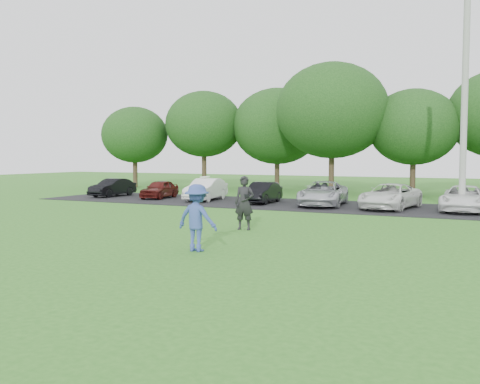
# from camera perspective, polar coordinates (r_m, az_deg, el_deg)

# --- Properties ---
(ground) EXTENTS (100.00, 100.00, 0.00)m
(ground) POSITION_cam_1_polar(r_m,az_deg,el_deg) (15.43, -5.69, -5.64)
(ground) COLOR #2C6B1E
(ground) RESTS_ON ground
(parking_lot) EXTENTS (32.00, 6.50, 0.03)m
(parking_lot) POSITION_cam_1_polar(r_m,az_deg,el_deg) (27.28, 8.72, -1.44)
(parking_lot) COLOR black
(parking_lot) RESTS_ON ground
(utility_pole) EXTENTS (0.28, 0.28, 9.67)m
(utility_pole) POSITION_cam_1_polar(r_m,az_deg,el_deg) (25.46, 22.83, 8.77)
(utility_pole) COLOR #A2A39D
(utility_pole) RESTS_ON ground
(frisbee_player) EXTENTS (1.18, 0.71, 2.02)m
(frisbee_player) POSITION_cam_1_polar(r_m,az_deg,el_deg) (14.30, -4.60, -2.75)
(frisbee_player) COLOR #354B97
(frisbee_player) RESTS_ON ground
(camera_bystander) EXTENTS (0.73, 0.54, 1.85)m
(camera_bystander) POSITION_cam_1_polar(r_m,az_deg,el_deg) (18.31, 0.47, -1.17)
(camera_bystander) COLOR black
(camera_bystander) RESTS_ON ground
(parked_cars) EXTENTS (28.33, 4.83, 1.22)m
(parked_cars) POSITION_cam_1_polar(r_m,az_deg,el_deg) (26.76, 12.59, -0.33)
(parked_cars) COLOR black
(parked_cars) RESTS_ON parking_lot
(tree_row) EXTENTS (42.39, 9.85, 8.64)m
(tree_row) POSITION_cam_1_polar(r_m,az_deg,el_deg) (36.38, 15.67, 7.52)
(tree_row) COLOR #38281C
(tree_row) RESTS_ON ground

